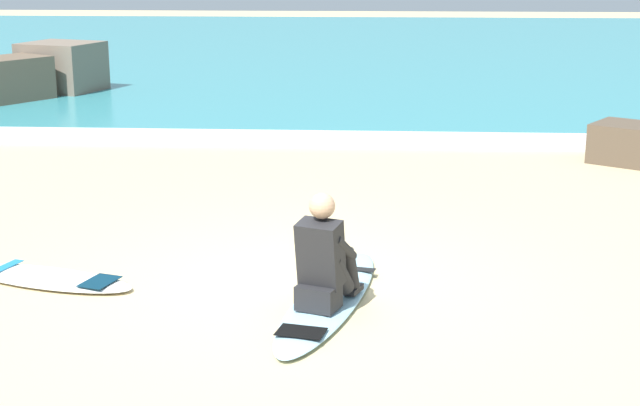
{
  "coord_description": "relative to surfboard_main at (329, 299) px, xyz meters",
  "views": [
    {
      "loc": [
        0.69,
        -7.84,
        2.86
      ],
      "look_at": [
        0.15,
        0.78,
        0.55
      ],
      "focal_mm": 52.78,
      "sensor_mm": 36.0,
      "label": 1
    }
  ],
  "objects": [
    {
      "name": "sea",
      "position": [
        -0.3,
        20.58,
        0.01
      ],
      "size": [
        80.0,
        28.0,
        0.1
      ],
      "primitive_type": "cube",
      "color": "teal",
      "rests_on": "ground"
    },
    {
      "name": "ground_plane",
      "position": [
        -0.3,
        0.42,
        -0.04
      ],
      "size": [
        80.0,
        80.0,
        0.0
      ],
      "primitive_type": "plane",
      "color": "#CCB584"
    },
    {
      "name": "breaking_foam",
      "position": [
        -0.3,
        6.88,
        0.02
      ],
      "size": [
        80.0,
        0.9,
        0.11
      ],
      "primitive_type": "cube",
      "color": "white",
      "rests_on": "ground"
    },
    {
      "name": "surfboard_spare_near",
      "position": [
        -2.55,
        0.38,
        0.0
      ],
      "size": [
        1.8,
        1.01,
        0.08
      ],
      "color": "white",
      "rests_on": "ground"
    },
    {
      "name": "rock_outcrop_distant",
      "position": [
        -6.72,
        10.71,
        0.42
      ],
      "size": [
        3.5,
        3.24,
        1.08
      ],
      "color": "brown",
      "rests_on": "ground"
    },
    {
      "name": "shoreline_rock",
      "position": [
        3.93,
        5.7,
        0.24
      ],
      "size": [
        1.29,
        1.24,
        0.55
      ],
      "primitive_type": "cube",
      "rotation": [
        0.0,
        0.0,
        0.99
      ],
      "color": "brown",
      "rests_on": "ground"
    },
    {
      "name": "surfer_seated",
      "position": [
        -0.03,
        -0.2,
        0.4
      ],
      "size": [
        0.56,
        0.77,
        0.95
      ],
      "color": "#232326",
      "rests_on": "surfboard_main"
    },
    {
      "name": "surfboard_main",
      "position": [
        0.0,
        0.0,
        0.0
      ],
      "size": [
        1.04,
        2.62,
        0.08
      ],
      "color": "#9ED1E5",
      "rests_on": "ground"
    }
  ]
}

